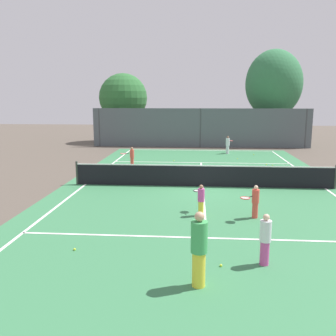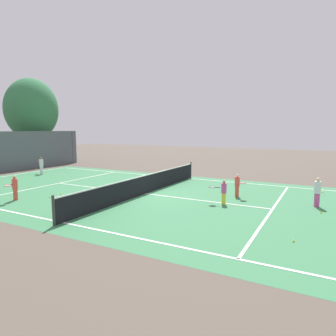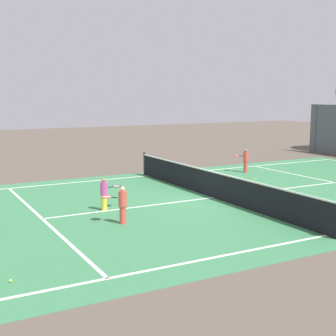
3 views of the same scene
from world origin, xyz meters
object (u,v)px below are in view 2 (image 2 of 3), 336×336
(player_4, at_px, (41,165))
(tennis_ball_6, at_px, (294,241))
(player_5, at_px, (317,192))
(tennis_ball_8, at_px, (323,192))
(tennis_ball_10, at_px, (29,187))
(player_1, at_px, (237,185))
(player_3, at_px, (223,192))
(ball_crate, at_px, (121,187))
(tennis_ball_4, at_px, (70,176))
(tennis_ball_2, at_px, (50,197))
(player_0, at_px, (15,188))
(tennis_ball_7, at_px, (107,175))
(tennis_ball_9, at_px, (112,174))
(tennis_ball_1, at_px, (61,194))
(tennis_ball_5, at_px, (321,212))
(tennis_ball_3, at_px, (83,191))
(tennis_ball_0, at_px, (66,171))

(player_4, distance_m, tennis_ball_6, 18.85)
(player_5, relative_size, tennis_ball_8, 19.50)
(tennis_ball_8, xyz_separation_m, tennis_ball_10, (-6.47, 15.11, 0.00))
(player_1, bearing_deg, player_3, 174.52)
(ball_crate, distance_m, tennis_ball_4, 6.72)
(tennis_ball_2, distance_m, tennis_ball_10, 3.47)
(player_1, relative_size, player_5, 0.88)
(tennis_ball_2, distance_m, tennis_ball_8, 14.17)
(ball_crate, bearing_deg, player_0, 144.58)
(tennis_ball_7, distance_m, tennis_ball_10, 5.81)
(player_3, relative_size, player_5, 0.85)
(tennis_ball_6, relative_size, tennis_ball_9, 1.00)
(tennis_ball_7, bearing_deg, player_3, -111.99)
(tennis_ball_9, bearing_deg, tennis_ball_1, -163.99)
(player_0, distance_m, tennis_ball_6, 12.28)
(player_5, height_order, tennis_ball_5, player_5)
(tennis_ball_5, height_order, tennis_ball_10, same)
(tennis_ball_2, height_order, tennis_ball_9, same)
(player_0, relative_size, tennis_ball_2, 17.78)
(player_0, relative_size, tennis_ball_9, 17.78)
(tennis_ball_2, relative_size, tennis_ball_9, 1.00)
(tennis_ball_4, height_order, tennis_ball_6, same)
(tennis_ball_2, height_order, tennis_ball_3, same)
(ball_crate, bearing_deg, tennis_ball_1, 138.17)
(tennis_ball_3, bearing_deg, tennis_ball_2, 170.15)
(tennis_ball_2, distance_m, tennis_ball_3, 1.98)
(player_5, relative_size, tennis_ball_7, 19.50)
(player_4, height_order, tennis_ball_10, player_4)
(player_0, xyz_separation_m, tennis_ball_1, (1.91, -0.92, -0.58))
(tennis_ball_5, distance_m, tennis_ball_10, 15.25)
(player_3, height_order, tennis_ball_3, player_3)
(tennis_ball_2, bearing_deg, tennis_ball_9, 15.23)
(player_0, relative_size, player_4, 0.90)
(player_0, height_order, tennis_ball_3, player_0)
(player_4, xyz_separation_m, tennis_ball_3, (-3.05, -7.15, -0.65))
(player_1, relative_size, tennis_ball_10, 17.19)
(tennis_ball_2, bearing_deg, tennis_ball_3, -9.85)
(tennis_ball_10, bearing_deg, player_1, -73.17)
(player_4, xyz_separation_m, tennis_ball_5, (-1.67, -18.69, -0.65))
(player_0, xyz_separation_m, tennis_ball_6, (0.61, -12.25, -0.58))
(tennis_ball_4, bearing_deg, tennis_ball_10, -165.38)
(tennis_ball_9, height_order, tennis_ball_10, same)
(tennis_ball_3, height_order, tennis_ball_6, same)
(tennis_ball_2, height_order, tennis_ball_6, same)
(player_1, bearing_deg, tennis_ball_4, 86.48)
(tennis_ball_10, bearing_deg, tennis_ball_1, -98.55)
(tennis_ball_3, height_order, tennis_ball_9, same)
(ball_crate, bearing_deg, tennis_ball_7, 47.90)
(tennis_ball_0, distance_m, tennis_ball_7, 4.04)
(tennis_ball_0, bearing_deg, player_1, -98.48)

